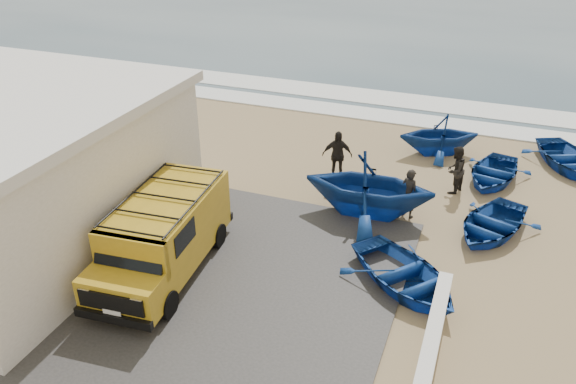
% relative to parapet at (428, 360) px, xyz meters
% --- Properties ---
extents(ground, '(160.00, 160.00, 0.00)m').
position_rel_parapet_xyz_m(ground, '(-5.00, 3.00, -0.28)').
color(ground, '#9A8159').
extents(slab, '(12.00, 10.00, 0.05)m').
position_rel_parapet_xyz_m(slab, '(-7.00, 1.00, -0.25)').
color(slab, '#3E3B39').
rests_on(slab, ground).
extents(surf_line, '(180.00, 1.60, 0.06)m').
position_rel_parapet_xyz_m(surf_line, '(-5.00, 15.00, -0.25)').
color(surf_line, white).
rests_on(surf_line, ground).
extents(surf_wash, '(180.00, 2.20, 0.04)m').
position_rel_parapet_xyz_m(surf_wash, '(-5.00, 17.50, -0.26)').
color(surf_wash, white).
rests_on(surf_wash, ground).
extents(parapet, '(0.35, 6.00, 0.55)m').
position_rel_parapet_xyz_m(parapet, '(0.00, 0.00, 0.00)').
color(parapet, silver).
rests_on(parapet, ground).
extents(van, '(2.43, 5.27, 2.19)m').
position_rel_parapet_xyz_m(van, '(-7.29, 1.19, 0.90)').
color(van, gold).
rests_on(van, ground).
extents(boat_near_left, '(4.40, 4.28, 0.74)m').
position_rel_parapet_xyz_m(boat_near_left, '(-1.02, 2.75, 0.10)').
color(boat_near_left, '#123E94').
rests_on(boat_near_left, ground).
extents(boat_near_right, '(3.37, 3.93, 0.69)m').
position_rel_parapet_xyz_m(boat_near_right, '(0.96, 6.30, 0.07)').
color(boat_near_right, '#123E94').
rests_on(boat_near_right, ground).
extents(boat_mid_left, '(4.30, 3.77, 2.16)m').
position_rel_parapet_xyz_m(boat_mid_left, '(-2.83, 6.06, 0.81)').
color(boat_mid_left, '#123E94').
rests_on(boat_mid_left, ground).
extents(boat_mid_right, '(2.93, 3.64, 0.67)m').
position_rel_parapet_xyz_m(boat_mid_right, '(0.81, 9.98, 0.06)').
color(boat_mid_right, '#123E94').
rests_on(boat_mid_right, ground).
extents(boat_far_left, '(3.93, 3.71, 1.64)m').
position_rel_parapet_xyz_m(boat_far_left, '(-1.37, 11.70, 0.54)').
color(boat_far_left, '#123E94').
rests_on(boat_far_left, ground).
extents(boat_far_right, '(3.85, 4.37, 0.75)m').
position_rel_parapet_xyz_m(boat_far_right, '(3.42, 12.15, 0.10)').
color(boat_far_right, '#123E94').
rests_on(boat_far_right, ground).
extents(fisherman_front, '(0.72, 0.64, 1.66)m').
position_rel_parapet_xyz_m(fisherman_front, '(-1.61, 6.44, 0.56)').
color(fisherman_front, black).
rests_on(fisherman_front, ground).
extents(fisherman_middle, '(0.89, 1.00, 1.69)m').
position_rel_parapet_xyz_m(fisherman_middle, '(-0.43, 8.63, 0.57)').
color(fisherman_middle, black).
rests_on(fisherman_middle, ground).
extents(fisherman_back, '(1.16, 0.73, 1.84)m').
position_rel_parapet_xyz_m(fisherman_back, '(-4.51, 8.18, 0.64)').
color(fisherman_back, black).
rests_on(fisherman_back, ground).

